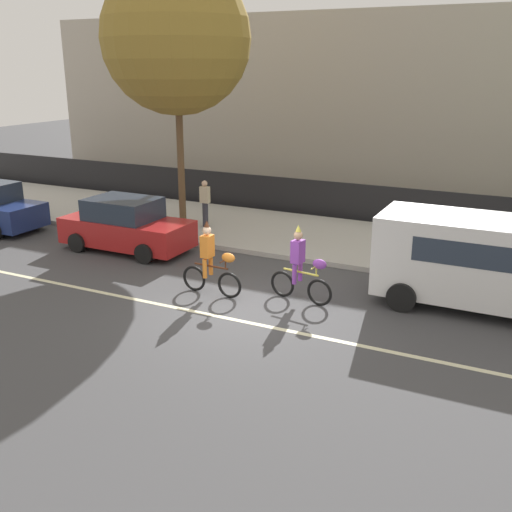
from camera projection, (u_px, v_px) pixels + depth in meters
ground_plane at (239, 311)px, 14.14m from camera, size 80.00×80.00×0.00m
road_centre_line at (229, 319)px, 13.71m from camera, size 36.00×0.14×0.01m
sidewalk_curb at (331, 239)px, 19.66m from camera, size 60.00×5.00×0.15m
fence_line at (359, 203)px, 21.95m from camera, size 40.00×0.08×1.40m
building_backdrop at (336, 99)px, 29.98m from camera, size 28.00×8.00×7.75m
parade_cyclist_orange at (212, 263)px, 14.91m from camera, size 1.72×0.50×1.92m
parade_cyclist_purple at (302, 269)px, 14.48m from camera, size 1.71×0.52×1.92m
parked_van_white at (491, 258)px, 13.86m from camera, size 5.00×2.22×2.18m
parked_car_red at (126, 226)px, 18.54m from camera, size 4.10×1.92×1.64m
street_tree_near_lamp at (176, 39)px, 19.48m from camera, size 4.93×4.93×8.67m
pedestrian_onlooker at (205, 202)px, 20.64m from camera, size 0.32×0.20×1.62m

